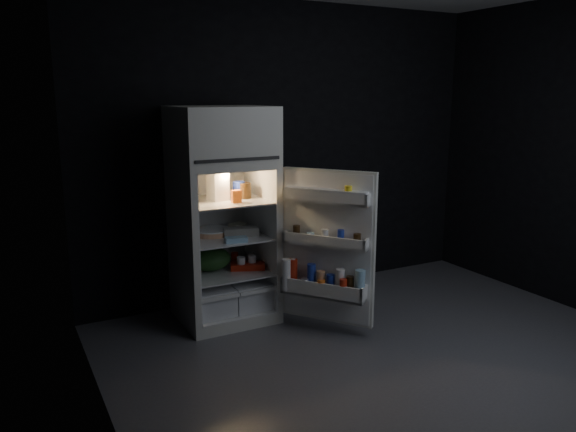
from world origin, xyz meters
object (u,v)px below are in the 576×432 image
refrigerator (222,208)px  egg_carton (241,232)px  milk_jug (218,186)px  yogurt_tray (248,266)px  fridge_door (327,251)px

refrigerator → egg_carton: refrigerator is taller
milk_jug → refrigerator: bearing=28.3°
yogurt_tray → milk_jug: bearing=-171.5°
milk_jug → egg_carton: (0.16, -0.08, -0.38)m
refrigerator → fridge_door: size_ratio=1.46×
yogurt_tray → fridge_door: bearing=-32.4°
refrigerator → fridge_door: bearing=-48.5°
fridge_door → egg_carton: bearing=130.4°
refrigerator → milk_jug: 0.20m
fridge_door → yogurt_tray: size_ratio=4.27×
fridge_door → egg_carton: size_ratio=4.27×
fridge_door → yogurt_tray: 0.76m
milk_jug → yogurt_tray: bearing=-24.5°
milk_jug → fridge_door: bearing=-55.7°
egg_carton → yogurt_tray: size_ratio=1.00×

